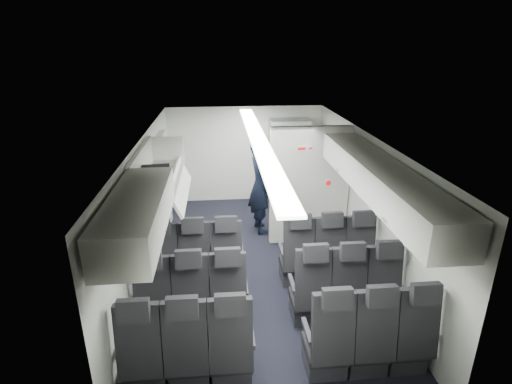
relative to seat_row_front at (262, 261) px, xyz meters
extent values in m
cube|color=black|center=(0.00, 0.53, -0.41)|extent=(3.40, 6.00, 0.01)
cube|color=white|center=(0.00, 0.53, 1.75)|extent=(3.40, 6.00, 0.01)
cube|color=silver|center=(0.00, 3.53, 0.67)|extent=(3.40, 0.01, 2.15)
cube|color=silver|center=(0.00, -2.47, 0.67)|extent=(3.40, 0.01, 2.15)
cube|color=silver|center=(-1.70, 0.53, 0.67)|extent=(0.01, 6.00, 2.15)
cube|color=silver|center=(1.70, 0.53, 0.67)|extent=(0.01, 6.00, 2.15)
cube|color=white|center=(0.00, 0.53, 1.71)|extent=(0.25, 5.52, 0.03)
cube|color=black|center=(-1.42, 0.08, -0.13)|extent=(0.44, 0.46, 0.12)
cube|color=#2D2D33|center=(-1.42, 0.08, -0.29)|extent=(0.42, 0.42, 0.22)
cube|color=black|center=(-1.42, -0.14, 0.32)|extent=(0.44, 0.20, 0.80)
cube|color=black|center=(-1.42, -0.19, 0.72)|extent=(0.30, 0.12, 0.23)
cube|color=#2D2D33|center=(-1.64, 0.05, 0.15)|extent=(0.05, 0.40, 0.06)
cube|color=#2D2D33|center=(-1.20, 0.05, 0.15)|extent=(0.05, 0.40, 0.06)
cube|color=black|center=(-0.97, 0.08, -0.13)|extent=(0.44, 0.46, 0.12)
cube|color=#2D2D33|center=(-0.97, 0.08, -0.29)|extent=(0.42, 0.42, 0.22)
cube|color=black|center=(-0.97, -0.14, 0.32)|extent=(0.44, 0.20, 0.80)
cube|color=black|center=(-0.97, -0.19, 0.72)|extent=(0.30, 0.12, 0.23)
cube|color=#2D2D33|center=(-1.19, 0.05, 0.15)|extent=(0.05, 0.40, 0.06)
cube|color=#2D2D33|center=(-0.75, 0.05, 0.15)|extent=(0.05, 0.40, 0.06)
cube|color=black|center=(-0.52, 0.08, -0.13)|extent=(0.44, 0.46, 0.12)
cube|color=#2D2D33|center=(-0.52, 0.08, -0.29)|extent=(0.42, 0.42, 0.22)
cube|color=black|center=(-0.52, -0.14, 0.32)|extent=(0.44, 0.20, 0.80)
cube|color=black|center=(-0.52, -0.19, 0.72)|extent=(0.30, 0.12, 0.23)
cube|color=#2D2D33|center=(-0.74, 0.05, 0.15)|extent=(0.05, 0.40, 0.06)
cube|color=#2D2D33|center=(-0.30, 0.05, 0.15)|extent=(0.05, 0.40, 0.06)
cube|color=black|center=(0.52, 0.08, -0.13)|extent=(0.44, 0.46, 0.12)
cube|color=#2D2D33|center=(0.52, 0.08, -0.29)|extent=(0.42, 0.42, 0.22)
cube|color=black|center=(0.52, -0.14, 0.32)|extent=(0.44, 0.20, 0.80)
cube|color=black|center=(0.52, -0.19, 0.72)|extent=(0.30, 0.12, 0.23)
cube|color=#2D2D33|center=(0.30, 0.05, 0.15)|extent=(0.05, 0.40, 0.06)
cube|color=#2D2D33|center=(0.74, 0.05, 0.15)|extent=(0.05, 0.40, 0.06)
cube|color=black|center=(0.97, 0.08, -0.13)|extent=(0.44, 0.46, 0.12)
cube|color=#2D2D33|center=(0.97, 0.08, -0.29)|extent=(0.42, 0.42, 0.22)
cube|color=black|center=(0.97, -0.14, 0.32)|extent=(0.44, 0.20, 0.80)
cube|color=black|center=(0.97, -0.19, 0.72)|extent=(0.30, 0.12, 0.23)
cube|color=#2D2D33|center=(0.75, 0.05, 0.15)|extent=(0.05, 0.40, 0.06)
cube|color=#2D2D33|center=(1.19, 0.05, 0.15)|extent=(0.05, 0.40, 0.06)
cube|color=black|center=(1.42, 0.08, -0.13)|extent=(0.44, 0.46, 0.12)
cube|color=#2D2D33|center=(1.42, 0.08, -0.29)|extent=(0.42, 0.42, 0.22)
cube|color=black|center=(1.42, -0.14, 0.32)|extent=(0.44, 0.20, 0.80)
cube|color=black|center=(1.42, -0.19, 0.72)|extent=(0.30, 0.12, 0.23)
cube|color=#2D2D33|center=(1.20, 0.05, 0.15)|extent=(0.05, 0.40, 0.06)
cube|color=#2D2D33|center=(1.64, 0.05, 0.15)|extent=(0.05, 0.40, 0.06)
cube|color=black|center=(-1.42, -0.82, -0.13)|extent=(0.44, 0.46, 0.12)
cube|color=#2D2D33|center=(-1.42, -0.82, -0.29)|extent=(0.42, 0.42, 0.22)
cube|color=black|center=(-1.42, -1.04, 0.32)|extent=(0.44, 0.20, 0.80)
cube|color=black|center=(-1.42, -1.09, 0.72)|extent=(0.30, 0.12, 0.23)
cube|color=#2D2D33|center=(-1.64, -0.85, 0.15)|extent=(0.05, 0.40, 0.06)
cube|color=#2D2D33|center=(-1.20, -0.85, 0.15)|extent=(0.05, 0.40, 0.06)
cube|color=black|center=(-0.97, -0.82, -0.13)|extent=(0.44, 0.46, 0.12)
cube|color=#2D2D33|center=(-0.97, -0.82, -0.29)|extent=(0.42, 0.42, 0.22)
cube|color=black|center=(-0.97, -1.04, 0.32)|extent=(0.44, 0.20, 0.80)
cube|color=black|center=(-0.97, -1.09, 0.72)|extent=(0.30, 0.12, 0.23)
cube|color=#2D2D33|center=(-1.19, -0.85, 0.15)|extent=(0.05, 0.40, 0.06)
cube|color=#2D2D33|center=(-0.75, -0.85, 0.15)|extent=(0.05, 0.40, 0.06)
cube|color=black|center=(-0.52, -0.82, -0.13)|extent=(0.44, 0.46, 0.12)
cube|color=#2D2D33|center=(-0.52, -0.82, -0.29)|extent=(0.42, 0.42, 0.22)
cube|color=black|center=(-0.52, -1.04, 0.32)|extent=(0.44, 0.20, 0.80)
cube|color=black|center=(-0.52, -1.09, 0.72)|extent=(0.30, 0.12, 0.23)
cube|color=#2D2D33|center=(-0.74, -0.85, 0.15)|extent=(0.05, 0.40, 0.06)
cube|color=#2D2D33|center=(-0.30, -0.85, 0.15)|extent=(0.05, 0.40, 0.06)
cube|color=black|center=(0.52, -0.82, -0.13)|extent=(0.44, 0.46, 0.12)
cube|color=#2D2D33|center=(0.52, -0.82, -0.29)|extent=(0.42, 0.42, 0.22)
cube|color=black|center=(0.52, -1.04, 0.32)|extent=(0.44, 0.20, 0.80)
cube|color=black|center=(0.52, -1.09, 0.72)|extent=(0.30, 0.12, 0.23)
cube|color=#2D2D33|center=(0.30, -0.85, 0.15)|extent=(0.05, 0.40, 0.06)
cube|color=#2D2D33|center=(0.74, -0.85, 0.15)|extent=(0.05, 0.40, 0.06)
cube|color=black|center=(0.97, -0.82, -0.13)|extent=(0.44, 0.46, 0.12)
cube|color=#2D2D33|center=(0.97, -0.82, -0.29)|extent=(0.42, 0.42, 0.22)
cube|color=black|center=(0.97, -1.04, 0.32)|extent=(0.44, 0.20, 0.80)
cube|color=black|center=(0.97, -1.09, 0.72)|extent=(0.30, 0.12, 0.23)
cube|color=#2D2D33|center=(0.75, -0.85, 0.15)|extent=(0.05, 0.40, 0.06)
cube|color=#2D2D33|center=(1.19, -0.85, 0.15)|extent=(0.05, 0.40, 0.06)
cube|color=black|center=(1.42, -0.82, -0.13)|extent=(0.44, 0.46, 0.12)
cube|color=#2D2D33|center=(1.42, -0.82, -0.29)|extent=(0.42, 0.42, 0.22)
cube|color=black|center=(1.42, -1.04, 0.32)|extent=(0.44, 0.20, 0.80)
cube|color=black|center=(1.42, -1.09, 0.72)|extent=(0.30, 0.12, 0.23)
cube|color=#2D2D33|center=(1.20, -0.85, 0.15)|extent=(0.05, 0.40, 0.06)
cube|color=#2D2D33|center=(1.64, -0.85, 0.15)|extent=(0.05, 0.40, 0.06)
cube|color=black|center=(-1.42, -1.72, -0.13)|extent=(0.44, 0.46, 0.12)
cube|color=#2D2D33|center=(-1.42, -1.72, -0.29)|extent=(0.42, 0.42, 0.22)
cube|color=black|center=(-1.42, -1.94, 0.32)|extent=(0.44, 0.20, 0.80)
cube|color=black|center=(-1.42, -1.99, 0.72)|extent=(0.30, 0.12, 0.23)
cube|color=#2D2D33|center=(-1.64, -1.75, 0.15)|extent=(0.05, 0.40, 0.06)
cube|color=#2D2D33|center=(-1.20, -1.75, 0.15)|extent=(0.05, 0.40, 0.06)
cube|color=black|center=(-0.97, -1.72, -0.13)|extent=(0.44, 0.46, 0.12)
cube|color=#2D2D33|center=(-0.97, -1.72, -0.29)|extent=(0.42, 0.42, 0.22)
cube|color=black|center=(-0.97, -1.94, 0.32)|extent=(0.44, 0.20, 0.80)
cube|color=black|center=(-0.97, -1.99, 0.72)|extent=(0.30, 0.12, 0.23)
cube|color=#2D2D33|center=(-1.19, -1.75, 0.15)|extent=(0.05, 0.40, 0.06)
cube|color=#2D2D33|center=(-0.75, -1.75, 0.15)|extent=(0.05, 0.40, 0.06)
cube|color=black|center=(-0.52, -1.72, -0.13)|extent=(0.44, 0.46, 0.12)
cube|color=#2D2D33|center=(-0.52, -1.72, -0.29)|extent=(0.42, 0.42, 0.22)
cube|color=black|center=(-0.52, -1.94, 0.32)|extent=(0.44, 0.20, 0.80)
cube|color=black|center=(-0.52, -1.99, 0.72)|extent=(0.30, 0.12, 0.23)
cube|color=#2D2D33|center=(-0.74, -1.75, 0.15)|extent=(0.05, 0.40, 0.06)
cube|color=#2D2D33|center=(-0.30, -1.75, 0.15)|extent=(0.05, 0.40, 0.06)
cube|color=black|center=(0.52, -1.72, -0.13)|extent=(0.44, 0.46, 0.12)
cube|color=#2D2D33|center=(0.52, -1.72, -0.29)|extent=(0.42, 0.42, 0.22)
cube|color=black|center=(0.52, -1.94, 0.32)|extent=(0.44, 0.20, 0.80)
cube|color=black|center=(0.52, -1.99, 0.72)|extent=(0.30, 0.12, 0.23)
cube|color=#2D2D33|center=(0.30, -1.75, 0.15)|extent=(0.05, 0.40, 0.06)
cube|color=#2D2D33|center=(0.74, -1.75, 0.15)|extent=(0.05, 0.40, 0.06)
cube|color=black|center=(0.97, -1.72, -0.13)|extent=(0.44, 0.46, 0.12)
cube|color=#2D2D33|center=(0.97, -1.72, -0.29)|extent=(0.42, 0.42, 0.22)
cube|color=black|center=(0.97, -1.94, 0.32)|extent=(0.44, 0.20, 0.80)
cube|color=black|center=(0.97, -1.99, 0.72)|extent=(0.30, 0.12, 0.23)
cube|color=#2D2D33|center=(0.75, -1.75, 0.15)|extent=(0.05, 0.40, 0.06)
cube|color=#2D2D33|center=(1.19, -1.75, 0.15)|extent=(0.05, 0.40, 0.06)
cube|color=black|center=(1.42, -1.72, -0.13)|extent=(0.44, 0.46, 0.12)
cube|color=#2D2D33|center=(1.42, -1.72, -0.29)|extent=(0.42, 0.42, 0.22)
cube|color=black|center=(1.42, -1.94, 0.32)|extent=(0.44, 0.20, 0.80)
cube|color=black|center=(1.42, -1.99, 0.72)|extent=(0.30, 0.12, 0.23)
cube|color=#2D2D33|center=(1.20, -1.75, 0.15)|extent=(0.05, 0.40, 0.06)
cube|color=#2D2D33|center=(1.64, -1.75, 0.15)|extent=(0.05, 0.40, 0.06)
cube|color=silver|center=(-1.40, -1.47, 1.46)|extent=(0.52, 1.80, 0.40)
cylinder|color=slate|center=(-1.15, -1.47, 1.30)|extent=(0.04, 0.10, 0.04)
cube|color=#9E9E93|center=(-1.40, 0.28, 1.26)|extent=(0.52, 1.70, 0.04)
cube|color=silver|center=(-1.66, 0.28, 1.46)|extent=(0.06, 1.70, 0.44)
cube|color=silver|center=(-1.40, -0.55, 1.46)|extent=(0.52, 0.04, 0.40)
cube|color=silver|center=(-1.40, 1.11, 1.46)|extent=(0.52, 0.04, 0.40)
cube|color=silver|center=(-1.15, 0.28, 1.15)|extent=(0.21, 1.61, 0.38)
cube|color=silver|center=(1.40, -1.47, 1.46)|extent=(0.52, 1.80, 0.40)
cylinder|color=slate|center=(1.15, -1.47, 1.30)|extent=(0.04, 0.10, 0.04)
cube|color=silver|center=(1.40, 0.28, 1.46)|extent=(0.52, 1.70, 0.40)
cylinder|color=slate|center=(1.15, 0.28, 1.30)|extent=(0.04, 0.10, 0.04)
cube|color=silver|center=(0.98, 1.33, 0.67)|extent=(1.40, 0.12, 2.13)
cube|color=white|center=(0.85, 1.26, 1.38)|extent=(0.24, 0.01, 0.10)
cube|color=red|center=(0.80, 1.25, 1.38)|extent=(0.13, 0.01, 0.04)
cube|color=red|center=(0.95, 1.25, 1.38)|extent=(0.05, 0.01, 0.03)
cylinder|color=white|center=(1.30, 1.26, 0.75)|extent=(0.11, 0.01, 0.11)
cylinder|color=red|center=(1.30, 1.26, 0.75)|extent=(0.09, 0.01, 0.09)
cube|color=#939399|center=(0.95, 3.25, 0.55)|extent=(0.85, 0.50, 1.90)
cube|color=#3F3F42|center=(0.95, 2.99, 0.10)|extent=(0.80, 0.01, 0.02)
cube|color=#3F3F42|center=(0.95, 2.99, 0.60)|extent=(0.80, 0.01, 0.02)
cube|color=#3F3F42|center=(0.95, 2.99, 1.10)|extent=(0.80, 0.01, 0.02)
cube|color=silver|center=(-1.64, 2.08, 0.55)|extent=(0.10, 0.92, 1.86)
cylinder|color=black|center=(-1.58, 2.08, 1.05)|extent=(0.03, 0.22, 0.22)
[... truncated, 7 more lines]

